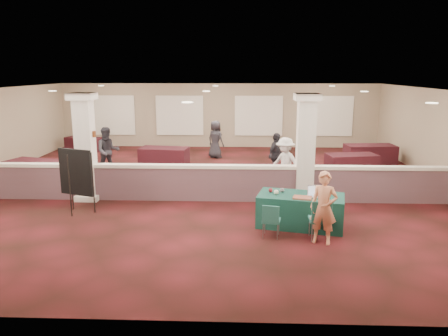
{
  "coord_description": "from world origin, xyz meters",
  "views": [
    {
      "loc": [
        1.12,
        -14.11,
        3.83
      ],
      "look_at": [
        0.64,
        -2.0,
        1.12
      ],
      "focal_mm": 35.0,
      "sensor_mm": 36.0,
      "label": 1
    }
  ],
  "objects_px": {
    "attendee_d": "(216,139)",
    "easel_board": "(76,173)",
    "far_table_back_right": "(370,155)",
    "attendee_c": "(276,155)",
    "far_table_front_left": "(36,172)",
    "far_table_front_center": "(266,176)",
    "conf_chair_side": "(271,218)",
    "far_table_front_right": "(351,164)",
    "far_table_back_center": "(164,157)",
    "near_table": "(300,210)",
    "conf_chair_main": "(321,217)",
    "attendee_a": "(108,151)",
    "far_table_back_left": "(84,144)",
    "woman": "(324,208)",
    "attendee_b": "(285,163)"
  },
  "relations": [
    {
      "from": "attendee_d",
      "to": "easel_board",
      "type": "bearing_deg",
      "value": 103.32
    },
    {
      "from": "far_table_back_right",
      "to": "attendee_c",
      "type": "relative_size",
      "value": 1.22
    },
    {
      "from": "far_table_front_left",
      "to": "far_table_front_center",
      "type": "distance_m",
      "value": 7.95
    },
    {
      "from": "conf_chair_side",
      "to": "easel_board",
      "type": "distance_m",
      "value": 5.43
    },
    {
      "from": "far_table_front_right",
      "to": "far_table_back_center",
      "type": "distance_m",
      "value": 7.38
    },
    {
      "from": "near_table",
      "to": "far_table_front_right",
      "type": "distance_m",
      "value": 6.4
    },
    {
      "from": "conf_chair_main",
      "to": "easel_board",
      "type": "xyz_separation_m",
      "value": [
        -6.27,
        1.71,
        0.57
      ]
    },
    {
      "from": "attendee_a",
      "to": "attendee_c",
      "type": "xyz_separation_m",
      "value": [
        6.22,
        -0.18,
        -0.08
      ]
    },
    {
      "from": "far_table_front_center",
      "to": "attendee_a",
      "type": "xyz_separation_m",
      "value": [
        -5.82,
        1.38,
        0.55
      ]
    },
    {
      "from": "far_table_back_left",
      "to": "attendee_a",
      "type": "xyz_separation_m",
      "value": [
        2.67,
        -4.82,
        0.56
      ]
    },
    {
      "from": "far_table_front_center",
      "to": "attendee_c",
      "type": "relative_size",
      "value": 1.03
    },
    {
      "from": "woman",
      "to": "far_table_front_left",
      "type": "distance_m",
      "value": 10.26
    },
    {
      "from": "near_table",
      "to": "far_table_back_right",
      "type": "bearing_deg",
      "value": 75.75
    },
    {
      "from": "far_table_front_right",
      "to": "far_table_front_center",
      "type": "bearing_deg",
      "value": -150.18
    },
    {
      "from": "attendee_b",
      "to": "conf_chair_main",
      "type": "bearing_deg",
      "value": -44.41
    },
    {
      "from": "easel_board",
      "to": "attendee_b",
      "type": "relative_size",
      "value": 1.05
    },
    {
      "from": "far_table_front_left",
      "to": "attendee_c",
      "type": "xyz_separation_m",
      "value": [
        8.35,
        1.2,
        0.42
      ]
    },
    {
      "from": "conf_chair_side",
      "to": "far_table_back_right",
      "type": "xyz_separation_m",
      "value": [
        4.67,
        8.42,
        -0.07
      ]
    },
    {
      "from": "attendee_d",
      "to": "conf_chair_main",
      "type": "bearing_deg",
      "value": 142.97
    },
    {
      "from": "far_table_front_left",
      "to": "far_table_front_center",
      "type": "relative_size",
      "value": 1.17
    },
    {
      "from": "near_table",
      "to": "far_table_back_right",
      "type": "xyz_separation_m",
      "value": [
        3.87,
        7.58,
        0.0
      ]
    },
    {
      "from": "conf_chair_main",
      "to": "far_table_back_center",
      "type": "distance_m",
      "value": 9.22
    },
    {
      "from": "far_table_front_left",
      "to": "far_table_front_right",
      "type": "bearing_deg",
      "value": 9.58
    },
    {
      "from": "attendee_c",
      "to": "attendee_d",
      "type": "relative_size",
      "value": 0.98
    },
    {
      "from": "far_table_front_center",
      "to": "conf_chair_main",
      "type": "bearing_deg",
      "value": -78.8
    },
    {
      "from": "far_table_back_left",
      "to": "attendee_c",
      "type": "xyz_separation_m",
      "value": [
        8.89,
        -5.0,
        0.48
      ]
    },
    {
      "from": "attendee_d",
      "to": "far_table_back_right",
      "type": "bearing_deg",
      "value": -153.79
    },
    {
      "from": "near_table",
      "to": "far_table_back_left",
      "type": "relative_size",
      "value": 1.25
    },
    {
      "from": "woman",
      "to": "attendee_b",
      "type": "relative_size",
      "value": 0.98
    },
    {
      "from": "woman",
      "to": "far_table_back_center",
      "type": "height_order",
      "value": "woman"
    },
    {
      "from": "conf_chair_main",
      "to": "far_table_front_center",
      "type": "height_order",
      "value": "conf_chair_main"
    },
    {
      "from": "far_table_front_left",
      "to": "attendee_b",
      "type": "bearing_deg",
      "value": -2.01
    },
    {
      "from": "near_table",
      "to": "conf_chair_side",
      "type": "height_order",
      "value": "conf_chair_side"
    },
    {
      "from": "far_table_back_center",
      "to": "conf_chair_main",
      "type": "bearing_deg",
      "value": -57.48
    },
    {
      "from": "easel_board",
      "to": "far_table_back_left",
      "type": "bearing_deg",
      "value": 128.94
    },
    {
      "from": "conf_chair_main",
      "to": "far_table_front_left",
      "type": "xyz_separation_m",
      "value": [
        -8.92,
        4.87,
        -0.17
      ]
    },
    {
      "from": "conf_chair_side",
      "to": "far_table_front_center",
      "type": "height_order",
      "value": "conf_chair_side"
    },
    {
      "from": "conf_chair_side",
      "to": "far_table_front_right",
      "type": "height_order",
      "value": "conf_chair_side"
    },
    {
      "from": "conf_chair_side",
      "to": "far_table_back_center",
      "type": "bearing_deg",
      "value": 126.73
    },
    {
      "from": "far_table_front_right",
      "to": "attendee_d",
      "type": "relative_size",
      "value": 1.1
    },
    {
      "from": "conf_chair_main",
      "to": "far_table_back_center",
      "type": "relative_size",
      "value": 0.5
    },
    {
      "from": "far_table_back_left",
      "to": "attendee_c",
      "type": "height_order",
      "value": "attendee_c"
    },
    {
      "from": "easel_board",
      "to": "near_table",
      "type": "bearing_deg",
      "value": 12.98
    },
    {
      "from": "far_table_front_center",
      "to": "near_table",
      "type": "bearing_deg",
      "value": -80.72
    },
    {
      "from": "attendee_b",
      "to": "attendee_c",
      "type": "xyz_separation_m",
      "value": [
        -0.19,
        1.5,
        -0.03
      ]
    },
    {
      "from": "attendee_c",
      "to": "attendee_d",
      "type": "height_order",
      "value": "attendee_d"
    },
    {
      "from": "far_table_front_left",
      "to": "attendee_d",
      "type": "height_order",
      "value": "attendee_d"
    },
    {
      "from": "easel_board",
      "to": "far_table_front_center",
      "type": "xyz_separation_m",
      "value": [
        5.31,
        3.16,
        -0.8
      ]
    },
    {
      "from": "woman",
      "to": "far_table_back_right",
      "type": "distance_m",
      "value": 9.38
    },
    {
      "from": "conf_chair_main",
      "to": "far_table_front_center",
      "type": "relative_size",
      "value": 0.57
    }
  ]
}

